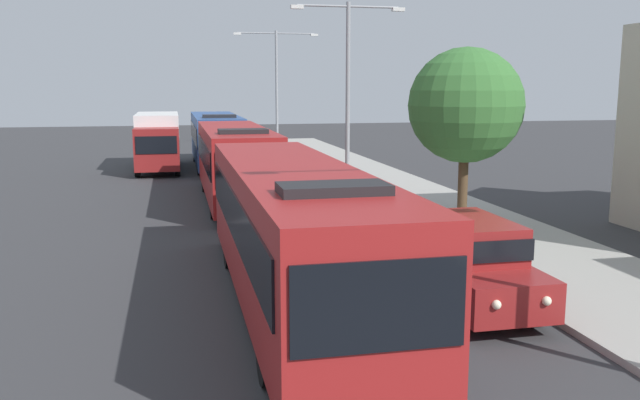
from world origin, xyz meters
The scene contains 8 objects.
bus_lead centered at (-1.30, 10.79, 1.69)m, with size 2.58×12.37×3.21m.
bus_second_in_line centered at (-1.30, 24.24, 1.69)m, with size 2.58×11.01×3.21m.
bus_middle centered at (-1.30, 36.46, 1.69)m, with size 2.58×10.96×3.21m.
white_suv centered at (2.40, 10.01, 1.03)m, with size 1.86×4.62×1.90m.
box_truck_oncoming centered at (-4.60, 36.18, 1.71)m, with size 2.35×8.03×3.15m.
streetlamp_mid centered at (4.10, 26.82, 5.17)m, with size 5.23×0.28×8.27m.
streetlamp_far centered at (4.10, 48.13, 5.46)m, with size 6.41×0.28×8.66m.
roadside_tree centered at (5.48, 17.16, 4.10)m, with size 3.71×3.71×5.82m.
Camera 1 is at (-3.76, -3.08, 4.74)m, focal length 37.66 mm.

